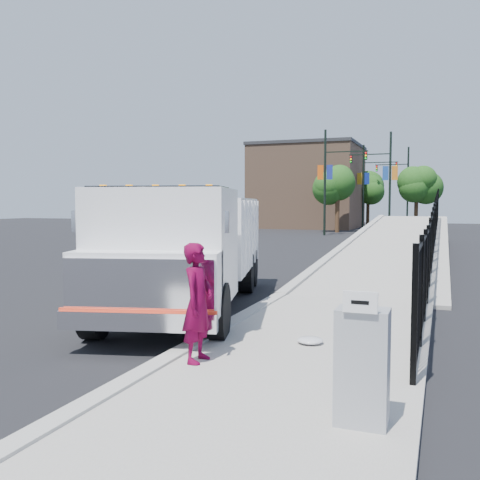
% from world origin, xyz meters
% --- Properties ---
extents(ground, '(120.00, 120.00, 0.00)m').
position_xyz_m(ground, '(0.00, 0.00, 0.00)').
color(ground, black).
rests_on(ground, ground).
extents(sidewalk, '(3.55, 12.00, 0.12)m').
position_xyz_m(sidewalk, '(1.93, -2.00, 0.06)').
color(sidewalk, '#9E998E').
rests_on(sidewalk, ground).
extents(curb, '(0.30, 12.00, 0.16)m').
position_xyz_m(curb, '(0.00, -2.00, 0.08)').
color(curb, '#ADAAA3').
rests_on(curb, ground).
extents(ramp, '(3.95, 24.06, 3.19)m').
position_xyz_m(ramp, '(2.12, 16.00, 0.00)').
color(ramp, '#9E998E').
rests_on(ramp, ground).
extents(iron_fence, '(0.10, 28.00, 1.80)m').
position_xyz_m(iron_fence, '(3.55, 12.00, 0.90)').
color(iron_fence, black).
rests_on(iron_fence, ground).
extents(truck, '(4.58, 8.60, 2.81)m').
position_xyz_m(truck, '(-1.65, 1.90, 1.58)').
color(truck, black).
rests_on(truck, ground).
extents(worker, '(0.43, 0.65, 1.78)m').
position_xyz_m(worker, '(0.49, -2.07, 1.01)').
color(worker, '#5A0227').
rests_on(worker, sidewalk).
extents(utility_cabinet, '(0.55, 0.40, 1.25)m').
position_xyz_m(utility_cabinet, '(3.10, -3.50, 0.75)').
color(utility_cabinet, gray).
rests_on(utility_cabinet, sidewalk).
extents(arrow_sign, '(0.35, 0.04, 0.22)m').
position_xyz_m(arrow_sign, '(3.10, -3.72, 1.48)').
color(arrow_sign, white).
rests_on(arrow_sign, utility_cabinet).
extents(debris, '(0.44, 0.44, 0.11)m').
position_xyz_m(debris, '(1.82, -0.48, 0.18)').
color(debris, silver).
rests_on(debris, sidewalk).
extents(light_pole_0, '(3.77, 0.22, 8.00)m').
position_xyz_m(light_pole_0, '(-4.30, 31.25, 4.36)').
color(light_pole_0, black).
rests_on(light_pole_0, ground).
extents(light_pole_1, '(3.77, 0.22, 8.00)m').
position_xyz_m(light_pole_1, '(-0.39, 34.17, 4.36)').
color(light_pole_1, black).
rests_on(light_pole_1, ground).
extents(light_pole_2, '(3.78, 0.22, 8.00)m').
position_xyz_m(light_pole_2, '(-3.08, 43.12, 4.36)').
color(light_pole_2, black).
rests_on(light_pole_2, ground).
extents(light_pole_3, '(3.78, 0.22, 8.00)m').
position_xyz_m(light_pole_3, '(0.20, 46.53, 4.36)').
color(light_pole_3, black).
rests_on(light_pole_3, ground).
extents(tree_0, '(3.05, 3.05, 5.53)m').
position_xyz_m(tree_0, '(-4.44, 35.56, 3.97)').
color(tree_0, '#382314').
rests_on(tree_0, ground).
extents(tree_1, '(2.73, 2.73, 5.36)m').
position_xyz_m(tree_1, '(1.60, 40.88, 3.95)').
color(tree_1, '#382314').
rests_on(tree_1, ground).
extents(tree_2, '(3.28, 3.28, 5.64)m').
position_xyz_m(tree_2, '(-3.61, 48.58, 3.97)').
color(tree_2, '#382314').
rests_on(tree_2, ground).
extents(building, '(10.00, 10.00, 8.00)m').
position_xyz_m(building, '(-9.00, 44.00, 4.00)').
color(building, '#8C664C').
rests_on(building, ground).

